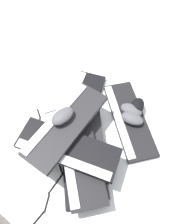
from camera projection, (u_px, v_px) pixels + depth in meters
name	position (u px, v px, depth m)	size (l,w,h in m)	color
ground_plane	(96.00, 120.00, 1.11)	(3.20, 3.20, 0.00)	silver
keyboard_0	(79.00, 157.00, 1.00)	(0.45, 0.38, 0.03)	black
keyboard_1	(129.00, 119.00, 1.10)	(0.43, 0.40, 0.03)	black
keyboard_2	(81.00, 106.00, 1.14)	(0.46, 0.23, 0.03)	black
keyboard_3	(87.00, 149.00, 0.99)	(0.45, 0.36, 0.03)	#232326
keyboard_4	(80.00, 156.00, 0.94)	(0.43, 0.40, 0.03)	black
keyboard_5	(68.00, 149.00, 0.93)	(0.21, 0.46, 0.03)	black
keyboard_6	(66.00, 124.00, 0.95)	(0.45, 0.20, 0.03)	#232326
mouse_0	(71.00, 109.00, 1.09)	(0.11, 0.07, 0.04)	#4C4C51
mouse_1	(63.00, 116.00, 0.93)	(0.11, 0.07, 0.04)	#4C4C51
mouse_2	(137.00, 106.00, 1.10)	(0.11, 0.07, 0.04)	black
mouse_3	(131.00, 110.00, 1.09)	(0.11, 0.07, 0.04)	#4C4C51
mouse_4	(132.00, 118.00, 1.06)	(0.11, 0.07, 0.04)	#4C4C51
cable_0	(89.00, 98.00, 1.18)	(0.32, 0.39, 0.01)	#59595B
cable_1	(45.00, 165.00, 0.99)	(0.51, 0.31, 0.01)	black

